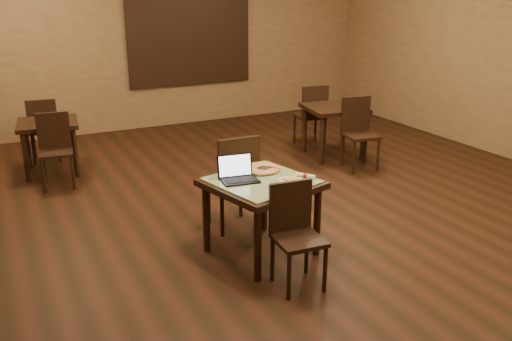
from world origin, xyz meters
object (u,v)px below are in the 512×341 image
other_table_b_chair_far (44,127)px  chair_main_far (235,177)px  laptop (238,174)px  pizza_pan (261,170)px  other_table_b (48,130)px  other_table_a_chair_near (358,129)px  other_table_b_chair_near (55,145)px  tiled_table (261,190)px  chair_main_near (295,228)px  other_table_a (334,115)px  other_table_a_chair_far (312,112)px

other_table_b_chair_far → chair_main_far: bearing=120.9°
laptop → pizza_pan: size_ratio=1.12×
other_table_b → laptop: bearing=-61.8°
other_table_a_chair_near → other_table_b_chair_near: size_ratio=1.06×
laptop → other_table_b_chair_near: (-1.30, 2.80, -0.29)m
tiled_table → other_table_a_chair_near: size_ratio=1.11×
other_table_b → other_table_b_chair_far: (-0.01, 0.55, -0.07)m
chair_main_near → other_table_b_chair_near: 3.83m
chair_main_far → other_table_b_chair_near: size_ratio=1.10×
pizza_pan → other_table_b: (-1.63, 3.22, -0.16)m
other_table_a_chair_near → other_table_b_chair_far: other_table_a_chair_near is taller
other_table_b_chair_far → laptop: bearing=115.5°
tiled_table → other_table_b: 3.77m
chair_main_near → pizza_pan: bearing=86.9°
other_table_a → other_table_a_chair_far: 0.59m
other_table_a_chair_far → chair_main_near: bearing=65.3°
pizza_pan → other_table_b_chair_far: (-1.64, 3.77, -0.23)m
other_table_a → other_table_b_chair_near: 3.97m
chair_main_far → other_table_a_chair_near: chair_main_far is taller
chair_main_far → other_table_b_chair_far: 3.73m
chair_main_near → pizza_pan: chair_main_near is taller
tiled_table → pizza_pan: bearing=49.1°
other_table_a_chair_near → other_table_b_chair_near: (-3.94, 1.17, -0.03)m
laptop → pizza_pan: bearing=31.2°
chair_main_near → other_table_b_chair_far: other_table_b_chair_far is taller
other_table_a_chair_far → other_table_b_chair_near: (-3.91, -0.01, -0.03)m
tiled_table → other_table_b: bearing=99.3°
other_table_a_chair_near → other_table_b_chair_far: 4.57m
pizza_pan → other_table_b: 3.61m
other_table_a_chair_far → other_table_b_chair_far: other_table_a_chair_far is taller
laptop → pizza_pan: 0.35m
pizza_pan → laptop: bearing=-157.0°
other_table_b → other_table_b_chair_far: bearing=97.8°
other_table_b_chair_near → other_table_b: bearing=97.8°
pizza_pan → other_table_a_chair_near: other_table_a_chair_near is taller
other_table_a → other_table_b_chair_near: other_table_b_chair_near is taller
laptop → other_table_b_chair_near: laptop is taller
pizza_pan → other_table_a: bearing=42.2°
chair_main_far → other_table_b_chair_far: (-1.52, 3.40, -0.06)m
laptop → other_table_a_chair_far: bearing=55.3°
chair_main_near → laptop: laptop is taller
chair_main_far → pizza_pan: bearing=108.9°
tiled_table → chair_main_near: size_ratio=1.22×
pizza_pan → other_table_a_chair_near: (2.32, 1.50, -0.20)m
chair_main_far → other_table_b_chair_far: size_ratio=1.10×
other_table_b → other_table_a_chair_far: bearing=-1.1°
tiled_table → other_table_a: 3.36m
other_table_a_chair_far → other_table_a: bearing=100.9°
pizza_pan → other_table_a_chair_near: bearing=32.9°
chair_main_far → other_table_a: (2.42, 1.72, 0.06)m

